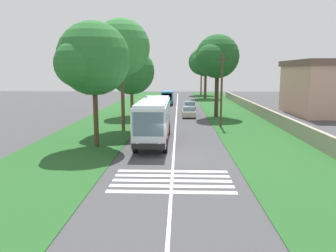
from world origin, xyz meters
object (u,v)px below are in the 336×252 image
Objects in this scene: roadside_tree_left_1 at (130,73)px; utility_pole at (222,90)px; trailing_minibus_0 at (167,96)px; roadside_building at (317,87)px; roadside_tree_left_2 at (92,60)px; roadside_tree_left_0 at (120,49)px; roadside_tree_right_1 at (205,62)px; trailing_car_1 at (190,106)px; roadside_tree_right_0 at (216,58)px; roadside_tree_right_2 at (201,63)px; coach_bus at (154,118)px; trailing_car_0 at (189,112)px.

roadside_tree_left_1 is 13.82m from utility_pole.
roadside_building reaches higher than trailing_minibus_0.
roadside_building is (21.84, -26.58, -3.08)m from roadside_tree_left_2.
roadside_tree_right_1 reaches higher than roadside_tree_left_0.
utility_pole is at bearing -76.21° from roadside_tree_left_0.
trailing_car_1 is at bearing 10.46° from utility_pole.
roadside_tree_left_1 is 11.57m from roadside_tree_right_0.
roadside_tree_right_2 reaches higher than roadside_tree_left_0.
roadside_tree_right_2 is (11.21, 0.20, 0.19)m from roadside_tree_right_1.
roadside_tree_right_2 is at bearing -7.47° from coach_bus.
roadside_tree_left_0 reaches higher than trailing_car_0.
roadside_tree_left_0 reaches higher than roadside_tree_left_2.
trailing_minibus_0 is 0.55× the size of roadside_tree_right_0.
utility_pole is at bearing 178.42° from roadside_tree_right_1.
trailing_minibus_0 is 0.75× the size of utility_pole.
roadside_tree_left_2 is (-18.63, 8.23, 6.34)m from trailing_car_0.
roadside_tree_left_1 is at bearing 54.62° from utility_pole.
utility_pole is (-16.11, -2.97, 3.51)m from trailing_car_1.
trailing_car_1 is at bearing 76.07° from roadside_building.
roadside_tree_left_0 reaches higher than utility_pole.
roadside_tree_right_1 is 0.99× the size of roadside_tree_right_2.
trailing_car_0 and trailing_car_1 have the same top height.
roadside_tree_right_2 is 41.86m from roadside_building.
roadside_building is at bearing -61.00° from roadside_tree_left_0.
trailing_car_1 is 0.39× the size of roadside_tree_right_0.
coach_bus reaches higher than trailing_minibus_0.
roadside_tree_right_1 is at bearing -1.58° from utility_pole.
coach_bus is 0.86× the size of roadside_building.
roadside_tree_right_0 is at bearing -91.35° from trailing_car_0.
trailing_minibus_0 is 0.46× the size of roadside_building.
roadside_tree_left_2 is 0.77× the size of roadside_building.
roadside_tree_left_0 reaches higher than trailing_minibus_0.
roadside_tree_right_0 is (-7.76, -3.20, 7.25)m from trailing_car_1.
coach_bus is at bearing 167.94° from trailing_car_0.
roadside_tree_right_0 reaches higher than roadside_building.
coach_bus is at bearing 132.05° from roadside_building.
roadside_tree_left_1 is at bearing 158.80° from roadside_tree_right_1.
roadside_building is at bearing -47.95° from coach_bus.
trailing_minibus_0 is (33.93, 0.03, -0.60)m from coach_bus.
roadside_tree_left_1 is at bearing 98.04° from roadside_building.
utility_pole is 0.61× the size of roadside_building.
roadside_tree_right_2 reaches higher than roadside_tree_right_1.
coach_bus is 48.69m from roadside_tree_right_1.
trailing_car_0 is at bearing 177.57° from trailing_car_1.
roadside_tree_left_1 reaches higher than utility_pole.
trailing_car_1 is 0.47× the size of roadside_tree_left_1.
roadside_tree_left_0 reaches higher than roadside_tree_right_0.
roadside_tree_right_0 is at bearing 178.41° from roadside_tree_right_1.
roadside_tree_right_1 is at bearing -9.84° from trailing_car_1.
roadside_tree_right_1 is (47.66, -7.92, 6.07)m from coach_bus.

